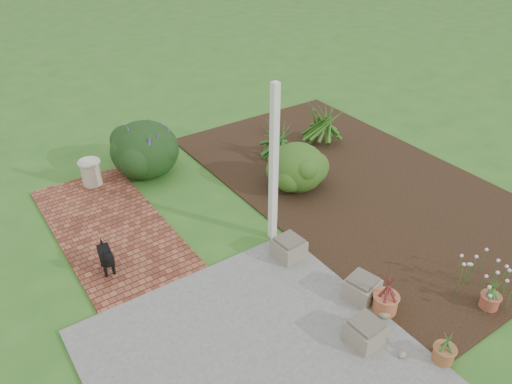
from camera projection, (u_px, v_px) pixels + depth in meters
ground at (260, 247)px, 7.54m from camera, size 80.00×80.00×0.00m
concrete_patio at (258, 363)px, 5.72m from camera, size 3.50×3.50×0.04m
brick_path at (110, 227)px, 7.94m from camera, size 1.60×3.50×0.04m
garden_bed at (357, 183)px, 9.08m from camera, size 4.00×7.00×0.03m
veranda_post at (274, 167)px, 7.09m from camera, size 0.10×0.10×2.50m
stone_trough_near at (365, 333)px, 5.90m from camera, size 0.41×0.41×0.26m
stone_trough_mid at (362, 289)px, 6.53m from camera, size 0.46×0.46×0.26m
stone_trough_far at (289, 248)px, 7.23m from camera, size 0.43×0.43×0.27m
black_dog at (106, 256)px, 6.86m from camera, size 0.20×0.54×0.46m
cream_ceramic_urn at (91, 173)px, 8.89m from camera, size 0.39×0.39×0.46m
evergreen_shrub at (297, 166)px, 8.71m from camera, size 1.19×1.19×0.86m
agapanthus_clump_back at (322, 120)px, 10.18m from camera, size 1.24×1.24×1.02m
agapanthus_clump_front at (276, 137)px, 9.69m from camera, size 1.11×1.11×0.85m
pink_flower_patch at (488, 276)px, 6.53m from camera, size 0.91×0.91×0.55m
terracotta_pot_bronze at (385, 303)px, 6.33m from camera, size 0.38×0.38×0.25m
terracotta_pot_small_left at (490, 301)px, 6.40m from camera, size 0.29×0.29×0.20m
terracotta_pot_small_right at (444, 354)px, 5.68m from camera, size 0.30×0.30×0.21m
purple_flowering_bush at (145, 148)px, 9.13m from camera, size 1.60×1.60×1.06m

